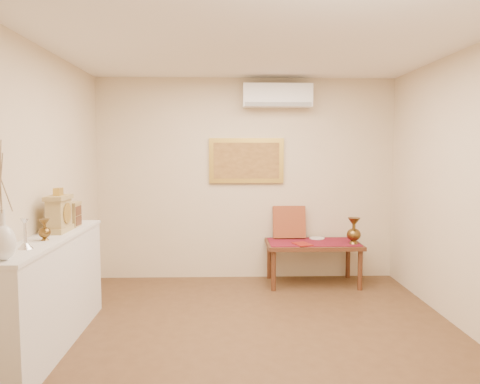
{
  "coord_description": "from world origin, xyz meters",
  "views": [
    {
      "loc": [
        -0.27,
        -4.06,
        1.73
      ],
      "look_at": [
        -0.12,
        1.15,
        1.27
      ],
      "focal_mm": 35.0,
      "sensor_mm": 36.0,
      "label": 1
    }
  ],
  "objects_px": {
    "mantel_clock": "(59,213)",
    "low_table": "(313,247)",
    "display_ledge": "(50,292)",
    "brass_urn_tall": "(354,228)",
    "white_vase": "(1,196)",
    "wooden_chest": "(71,214)"
  },
  "relations": [
    {
      "from": "white_vase",
      "to": "mantel_clock",
      "type": "bearing_deg",
      "value": 90.99
    },
    {
      "from": "mantel_clock",
      "to": "low_table",
      "type": "relative_size",
      "value": 0.34
    },
    {
      "from": "display_ledge",
      "to": "brass_urn_tall",
      "type": "bearing_deg",
      "value": 28.81
    },
    {
      "from": "white_vase",
      "to": "low_table",
      "type": "distance_m",
      "value": 3.93
    },
    {
      "from": "white_vase",
      "to": "brass_urn_tall",
      "type": "bearing_deg",
      "value": 39.69
    },
    {
      "from": "mantel_clock",
      "to": "low_table",
      "type": "xyz_separation_m",
      "value": [
        2.67,
        1.61,
        -0.67
      ]
    },
    {
      "from": "brass_urn_tall",
      "to": "display_ledge",
      "type": "relative_size",
      "value": 0.2
    },
    {
      "from": "low_table",
      "to": "mantel_clock",
      "type": "bearing_deg",
      "value": -148.9
    },
    {
      "from": "brass_urn_tall",
      "to": "low_table",
      "type": "height_order",
      "value": "brass_urn_tall"
    },
    {
      "from": "wooden_chest",
      "to": "low_table",
      "type": "height_order",
      "value": "wooden_chest"
    },
    {
      "from": "white_vase",
      "to": "wooden_chest",
      "type": "distance_m",
      "value": 1.48
    },
    {
      "from": "white_vase",
      "to": "brass_urn_tall",
      "type": "distance_m",
      "value": 4.13
    },
    {
      "from": "mantel_clock",
      "to": "low_table",
      "type": "distance_m",
      "value": 3.19
    },
    {
      "from": "brass_urn_tall",
      "to": "mantel_clock",
      "type": "xyz_separation_m",
      "value": [
        -3.16,
        -1.47,
        0.39
      ]
    },
    {
      "from": "wooden_chest",
      "to": "low_table",
      "type": "xyz_separation_m",
      "value": [
        2.66,
        1.3,
        -0.62
      ]
    },
    {
      "from": "white_vase",
      "to": "low_table",
      "type": "relative_size",
      "value": 0.74
    },
    {
      "from": "display_ledge",
      "to": "mantel_clock",
      "type": "relative_size",
      "value": 4.93
    },
    {
      "from": "white_vase",
      "to": "brass_urn_tall",
      "type": "height_order",
      "value": "white_vase"
    },
    {
      "from": "white_vase",
      "to": "display_ledge",
      "type": "bearing_deg",
      "value": 91.78
    },
    {
      "from": "wooden_chest",
      "to": "low_table",
      "type": "relative_size",
      "value": 0.2
    },
    {
      "from": "brass_urn_tall",
      "to": "white_vase",
      "type": "bearing_deg",
      "value": -140.31
    },
    {
      "from": "wooden_chest",
      "to": "low_table",
      "type": "distance_m",
      "value": 3.03
    }
  ]
}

